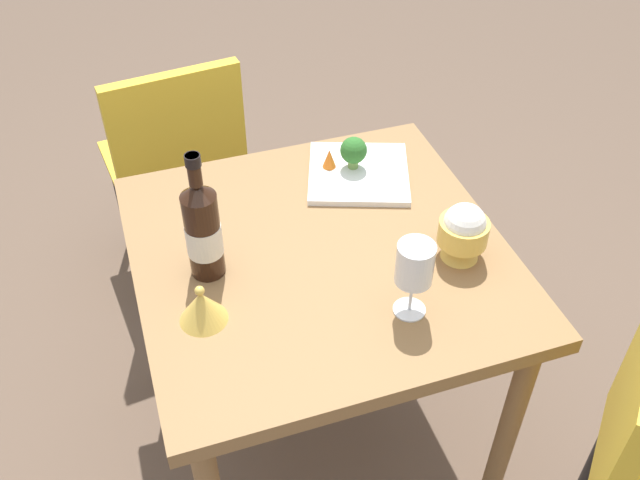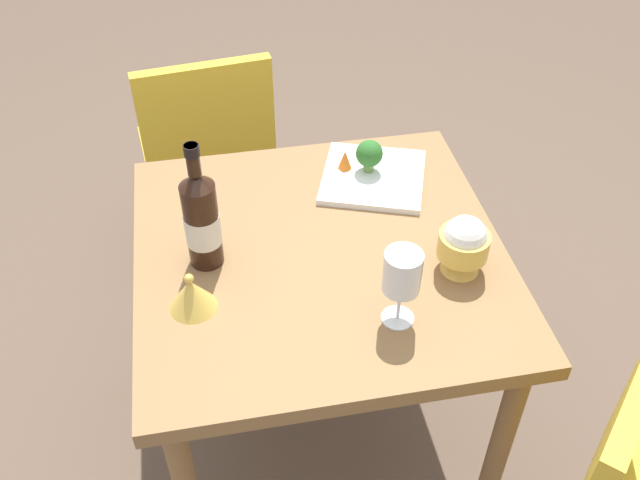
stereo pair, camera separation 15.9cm
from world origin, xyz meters
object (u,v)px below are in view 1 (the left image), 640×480
at_px(rice_bowl, 463,231).
at_px(chair_near_window, 177,155).
at_px(broccoli_floret, 354,151).
at_px(rice_bowl_lid, 202,306).
at_px(serving_plate, 358,173).
at_px(wine_glass, 415,265).
at_px(wine_bottle, 203,229).
at_px(carrot_garnish_left, 329,158).

bearing_deg(rice_bowl, chair_near_window, 120.27).
bearing_deg(broccoli_floret, rice_bowl_lid, -141.03).
height_order(chair_near_window, broccoli_floret, chair_near_window).
relative_size(rice_bowl_lid, broccoli_floret, 1.17).
bearing_deg(serving_plate, broccoli_floret, 112.69).
bearing_deg(rice_bowl, wine_glass, -146.19).
relative_size(chair_near_window, broccoli_floret, 9.91).
bearing_deg(wine_bottle, serving_plate, 26.88).
relative_size(wine_glass, rice_bowl_lid, 1.79).
height_order(rice_bowl_lid, serving_plate, rice_bowl_lid).
height_order(serving_plate, broccoli_floret, broccoli_floret).
bearing_deg(serving_plate, rice_bowl_lid, -142.97).
distance_m(wine_glass, broccoli_floret, 0.49).
xyz_separation_m(wine_bottle, rice_bowl_lid, (-0.04, -0.14, -0.08)).
bearing_deg(carrot_garnish_left, chair_near_window, 124.86).
bearing_deg(serving_plate, wine_glass, -97.73).
height_order(rice_bowl, serving_plate, rice_bowl).
xyz_separation_m(chair_near_window, wine_bottle, (-0.03, -0.74, 0.32)).
height_order(broccoli_floret, carrot_garnish_left, broccoli_floret).
distance_m(wine_bottle, rice_bowl, 0.56).
xyz_separation_m(wine_glass, carrot_garnish_left, (-0.00, 0.50, -0.09)).
bearing_deg(carrot_garnish_left, rice_bowl_lid, -135.75).
height_order(wine_bottle, serving_plate, wine_bottle).
bearing_deg(rice_bowl, wine_bottle, 166.38).
relative_size(wine_bottle, serving_plate, 0.96).
bearing_deg(rice_bowl_lid, wine_glass, -15.12).
relative_size(broccoli_floret, carrot_garnish_left, 1.66).
bearing_deg(wine_bottle, carrot_garnish_left, 35.20).
bearing_deg(chair_near_window, serving_plate, -59.16).
bearing_deg(wine_glass, rice_bowl_lid, 164.88).
height_order(chair_near_window, serving_plate, chair_near_window).
xyz_separation_m(wine_bottle, wine_glass, (0.37, -0.25, 0.01)).
height_order(rice_bowl_lid, carrot_garnish_left, rice_bowl_lid).
relative_size(wine_bottle, carrot_garnish_left, 5.94).
xyz_separation_m(chair_near_window, wine_glass, (0.34, -0.99, 0.33)).
bearing_deg(carrot_garnish_left, wine_bottle, -144.80).
relative_size(rice_bowl, carrot_garnish_left, 2.74).
height_order(rice_bowl, rice_bowl_lid, rice_bowl).
height_order(wine_glass, rice_bowl_lid, wine_glass).
height_order(wine_bottle, rice_bowl, wine_bottle).
bearing_deg(rice_bowl_lid, rice_bowl, 0.47).
relative_size(chair_near_window, wine_glass, 4.75).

